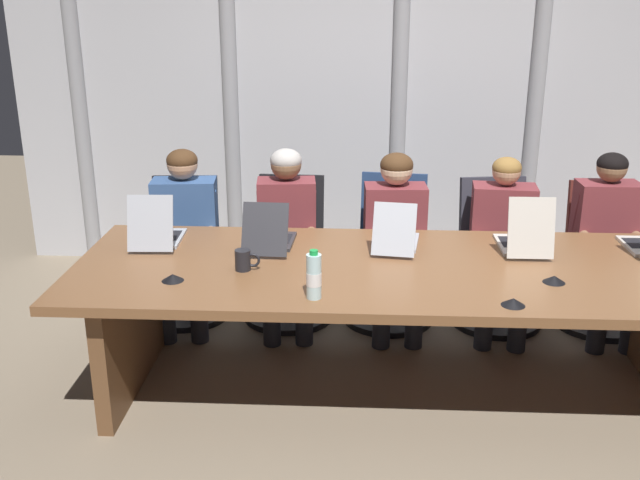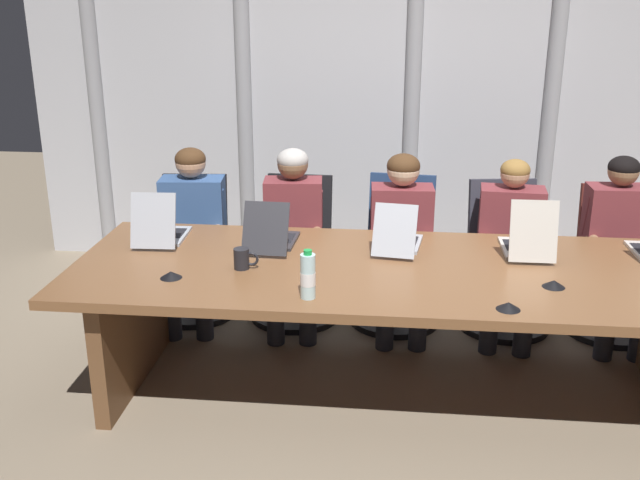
# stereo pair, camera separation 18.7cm
# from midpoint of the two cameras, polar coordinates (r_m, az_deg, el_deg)

# --- Properties ---
(ground_plane) EXTENTS (11.53, 11.53, 0.00)m
(ground_plane) POSITION_cam_midpoint_polar(r_m,az_deg,el_deg) (4.11, 7.19, -11.74)
(ground_plane) COLOR #7F705B
(conference_table) EXTENTS (3.40, 1.21, 0.73)m
(conference_table) POSITION_cam_midpoint_polar(r_m,az_deg,el_deg) (3.85, 7.54, -4.25)
(conference_table) COLOR brown
(conference_table) RESTS_ON ground_plane
(curtain_backdrop) EXTENTS (5.76, 0.17, 2.89)m
(curtain_backdrop) POSITION_cam_midpoint_polar(r_m,az_deg,el_deg) (5.63, 7.48, 12.22)
(curtain_backdrop) COLOR #B2B2B7
(curtain_backdrop) RESTS_ON ground_plane
(laptop_left_end) EXTENTS (0.26, 0.43, 0.31)m
(laptop_left_end) POSITION_cam_midpoint_polar(r_m,az_deg,el_deg) (4.21, -11.06, 0.69)
(laptop_left_end) COLOR #A8ADB7
(laptop_left_end) RESTS_ON conference_table
(laptop_left_mid) EXTENTS (0.26, 0.45, 0.28)m
(laptop_left_mid) POSITION_cam_midpoint_polar(r_m,az_deg,el_deg) (4.06, -2.48, 0.27)
(laptop_left_mid) COLOR #2D2D33
(laptop_left_mid) RESTS_ON conference_table
(laptop_center) EXTENTS (0.28, 0.45, 0.28)m
(laptop_center) POSITION_cam_midpoint_polar(r_m,az_deg,el_deg) (4.05, 7.42, 0.07)
(laptop_center) COLOR #A8ADB7
(laptop_center) RESTS_ON conference_table
(laptop_right_mid) EXTENTS (0.25, 0.42, 0.34)m
(laptop_right_mid) POSITION_cam_midpoint_polar(r_m,az_deg,el_deg) (4.10, 17.14, -0.24)
(laptop_right_mid) COLOR beige
(laptop_right_mid) RESTS_ON conference_table
(office_chair_left_end) EXTENTS (0.60, 0.60, 0.91)m
(office_chair_left_end) POSITION_cam_midpoint_polar(r_m,az_deg,el_deg) (5.00, -8.83, -1.76)
(office_chair_left_end) COLOR black
(office_chair_left_end) RESTS_ON ground_plane
(office_chair_left_mid) EXTENTS (0.60, 0.60, 0.92)m
(office_chair_left_mid) POSITION_cam_midpoint_polar(r_m,az_deg,el_deg) (4.87, -0.80, -2.03)
(office_chair_left_mid) COLOR black
(office_chair_left_mid) RESTS_ON ground_plane
(office_chair_center) EXTENTS (0.60, 0.60, 0.94)m
(office_chair_center) POSITION_cam_midpoint_polar(r_m,az_deg,el_deg) (4.84, 7.12, -2.24)
(office_chair_center) COLOR navy
(office_chair_center) RESTS_ON ground_plane
(office_chair_right_mid) EXTENTS (0.60, 0.61, 0.93)m
(office_chair_right_mid) POSITION_cam_midpoint_polar(r_m,az_deg,el_deg) (4.91, 15.27, -2.54)
(office_chair_right_mid) COLOR #2D2D38
(office_chair_right_mid) RESTS_ON ground_plane
(office_chair_right_end) EXTENTS (0.60, 0.60, 0.91)m
(office_chair_right_end) POSITION_cam_midpoint_polar(r_m,az_deg,el_deg) (5.07, 22.94, -2.78)
(office_chair_right_end) COLOR #511E19
(office_chair_right_end) RESTS_ON ground_plane
(person_left_end) EXTENTS (0.45, 0.57, 1.14)m
(person_left_end) POSITION_cam_midpoint_polar(r_m,az_deg,el_deg) (4.75, -8.88, 1.08)
(person_left_end) COLOR #335184
(person_left_end) RESTS_ON ground_plane
(person_left_mid) EXTENTS (0.41, 0.57, 1.15)m
(person_left_mid) POSITION_cam_midpoint_polar(r_m,az_deg,el_deg) (4.62, -0.97, 0.86)
(person_left_mid) COLOR brown
(person_left_mid) RESTS_ON ground_plane
(person_center) EXTENTS (0.41, 0.56, 1.14)m
(person_center) POSITION_cam_midpoint_polar(r_m,az_deg,el_deg) (4.59, 7.57, 0.54)
(person_center) COLOR brown
(person_center) RESTS_ON ground_plane
(person_right_mid) EXTENTS (0.43, 0.57, 1.12)m
(person_right_mid) POSITION_cam_midpoint_polar(r_m,az_deg,el_deg) (4.67, 15.75, -0.02)
(person_right_mid) COLOR brown
(person_right_mid) RESTS_ON ground_plane
(person_right_end) EXTENTS (0.39, 0.55, 1.15)m
(person_right_end) POSITION_cam_midpoint_polar(r_m,az_deg,el_deg) (4.82, 23.34, -0.05)
(person_right_end) COLOR brown
(person_right_end) RESTS_ON ground_plane
(water_bottle_primary) EXTENTS (0.07, 0.07, 0.24)m
(water_bottle_primary) POSITION_cam_midpoint_polar(r_m,az_deg,el_deg) (3.36, 0.64, -2.86)
(water_bottle_primary) COLOR silver
(water_bottle_primary) RESTS_ON conference_table
(coffee_mug_far) EXTENTS (0.13, 0.08, 0.11)m
(coffee_mug_far) POSITION_cam_midpoint_polar(r_m,az_deg,el_deg) (3.74, -4.65, -1.48)
(coffee_mug_far) COLOR black
(coffee_mug_far) RESTS_ON conference_table
(conference_mic_left_side) EXTENTS (0.11, 0.11, 0.03)m
(conference_mic_left_side) POSITION_cam_midpoint_polar(r_m,az_deg,el_deg) (3.40, 16.04, -4.98)
(conference_mic_left_side) COLOR black
(conference_mic_left_side) RESTS_ON conference_table
(conference_mic_middle) EXTENTS (0.11, 0.11, 0.03)m
(conference_mic_middle) POSITION_cam_midpoint_polar(r_m,az_deg,el_deg) (3.71, 19.18, -3.25)
(conference_mic_middle) COLOR black
(conference_mic_middle) RESTS_ON conference_table
(conference_mic_right_side) EXTENTS (0.11, 0.11, 0.03)m
(conference_mic_right_side) POSITION_cam_midpoint_polar(r_m,az_deg,el_deg) (3.67, -10.15, -2.69)
(conference_mic_right_side) COLOR black
(conference_mic_right_side) RESTS_ON conference_table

